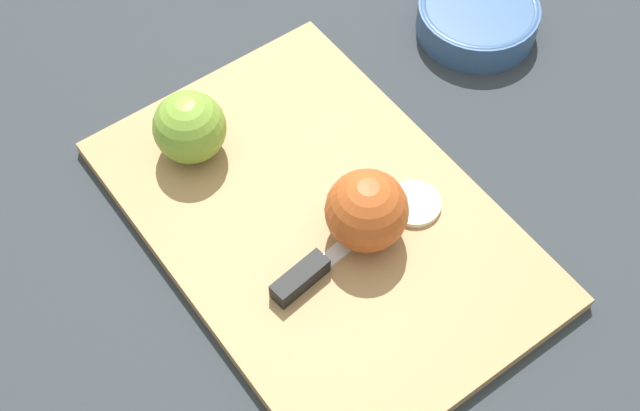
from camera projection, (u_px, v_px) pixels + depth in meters
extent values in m
plane|color=#282D33|center=(320.00, 226.00, 0.86)|extent=(4.00, 4.00, 0.00)
cube|color=#A37A4C|center=(320.00, 222.00, 0.85)|extent=(0.48, 0.36, 0.02)
sphere|color=olive|center=(190.00, 127.00, 0.86)|extent=(0.07, 0.07, 0.07)
cylinder|color=beige|center=(193.00, 122.00, 0.87)|extent=(0.05, 0.05, 0.07)
sphere|color=#AD4C1E|center=(367.00, 211.00, 0.81)|extent=(0.08, 0.08, 0.08)
cylinder|color=beige|center=(366.00, 204.00, 0.81)|extent=(0.03, 0.07, 0.07)
cube|color=silver|center=(353.00, 239.00, 0.83)|extent=(0.04, 0.08, 0.00)
cube|color=black|center=(300.00, 278.00, 0.80)|extent=(0.03, 0.06, 0.02)
cylinder|color=beige|center=(414.00, 204.00, 0.85)|extent=(0.05, 0.05, 0.01)
cylinder|color=#33517F|center=(477.00, 19.00, 0.99)|extent=(0.13, 0.13, 0.04)
torus|color=#33517F|center=(479.00, 9.00, 0.98)|extent=(0.13, 0.13, 0.01)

